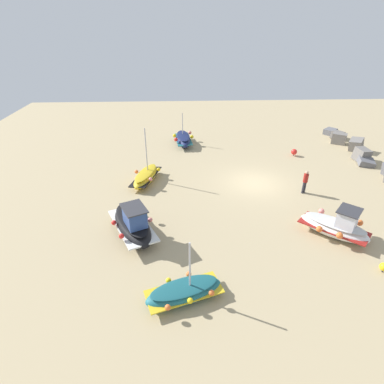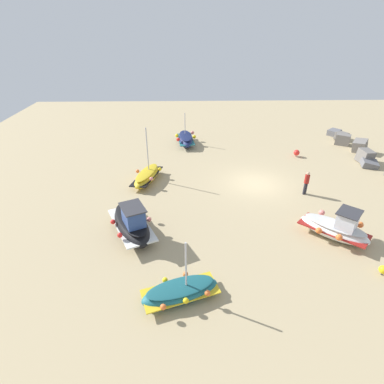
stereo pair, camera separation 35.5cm
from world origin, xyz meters
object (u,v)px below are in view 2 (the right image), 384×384
at_px(fishing_boat_0, 147,176).
at_px(fishing_boat_1, 180,291).
at_px(fishing_boat_3, 132,223).
at_px(fishing_boat_4, 336,228).
at_px(fishing_boat_2, 186,139).
at_px(person_walking, 307,181).
at_px(mooring_buoy_1, 383,270).
at_px(mooring_buoy_0, 297,153).

xyz_separation_m(fishing_boat_0, fishing_boat_1, (11.05, 2.54, -0.08)).
height_order(fishing_boat_3, fishing_boat_4, fishing_boat_3).
height_order(fishing_boat_2, person_walking, fishing_boat_2).
height_order(person_walking, mooring_buoy_1, person_walking).
distance_m(fishing_boat_4, mooring_buoy_1, 3.14).
xyz_separation_m(fishing_boat_2, person_walking, (9.95, 8.09, 0.43)).
xyz_separation_m(fishing_boat_1, mooring_buoy_1, (-1.15, 9.43, -0.07)).
xyz_separation_m(fishing_boat_0, fishing_boat_3, (6.43, -0.16, 0.26)).
bearing_deg(mooring_buoy_0, fishing_boat_4, -7.90).
height_order(fishing_boat_2, mooring_buoy_0, fishing_boat_2).
relative_size(fishing_boat_4, person_walking, 2.31).
relative_size(fishing_boat_1, mooring_buoy_1, 7.03).
xyz_separation_m(mooring_buoy_0, mooring_buoy_1, (14.41, -0.58, -0.06)).
relative_size(person_walking, mooring_buoy_1, 3.25).
bearing_deg(person_walking, mooring_buoy_0, -40.24).
relative_size(fishing_boat_4, mooring_buoy_0, 6.19).
bearing_deg(mooring_buoy_0, fishing_boat_3, -49.29).
distance_m(fishing_boat_2, fishing_boat_4, 16.82).
bearing_deg(fishing_boat_0, fishing_boat_4, 73.95).
relative_size(fishing_boat_0, person_walking, 2.42).
relative_size(fishing_boat_2, mooring_buoy_0, 6.11).
distance_m(fishing_boat_0, fishing_boat_3, 6.44).
xyz_separation_m(fishing_boat_1, person_walking, (-8.92, 8.44, 0.58)).
relative_size(fishing_boat_1, mooring_buoy_0, 5.81).
relative_size(fishing_boat_0, fishing_boat_2, 1.06).
bearing_deg(mooring_buoy_1, person_walking, -172.76).
bearing_deg(fishing_boat_3, fishing_boat_2, 142.72).
xyz_separation_m(fishing_boat_2, fishing_boat_4, (14.75, 8.07, 0.06)).
distance_m(fishing_boat_0, mooring_buoy_0, 13.34).
distance_m(fishing_boat_0, fishing_boat_4, 12.98).
bearing_deg(fishing_boat_2, person_walking, 33.17).
height_order(fishing_boat_4, mooring_buoy_0, fishing_boat_4).
bearing_deg(fishing_boat_0, fishing_boat_2, 175.96).
bearing_deg(fishing_boat_3, person_walking, 85.91).
bearing_deg(fishing_boat_4, fishing_boat_0, -170.55).
relative_size(fishing_boat_0, fishing_boat_1, 1.12).
bearing_deg(fishing_boat_0, fishing_boat_3, 14.91).
bearing_deg(mooring_buoy_0, mooring_buoy_1, -2.31).
relative_size(fishing_boat_3, mooring_buoy_0, 7.19).
distance_m(fishing_boat_3, mooring_buoy_1, 12.62).
relative_size(fishing_boat_0, fishing_boat_4, 1.05).
height_order(fishing_boat_0, fishing_boat_2, fishing_boat_0).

